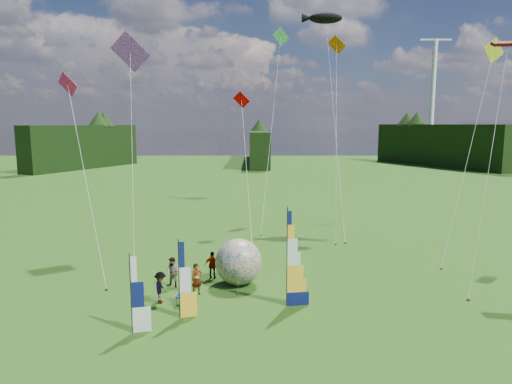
{
  "coord_description": "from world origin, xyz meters",
  "views": [
    {
      "loc": [
        -1.07,
        -18.02,
        8.79
      ],
      "look_at": [
        -1.0,
        4.0,
        5.5
      ],
      "focal_mm": 32.0,
      "sensor_mm": 36.0,
      "label": 1
    }
  ],
  "objects_px": {
    "bol_inflatable": "(238,262)",
    "spectator_a": "(197,279)",
    "side_banner_far": "(131,295)",
    "feather_banner_main": "(287,259)",
    "spectator_d": "(213,265)",
    "spectator_b": "(173,272)",
    "camp_chair": "(183,295)",
    "kite_whale": "(335,108)",
    "spectator_c": "(160,287)",
    "side_banner_left": "(179,281)"
  },
  "relations": [
    {
      "from": "bol_inflatable",
      "to": "spectator_a",
      "type": "height_order",
      "value": "bol_inflatable"
    },
    {
      "from": "side_banner_far",
      "to": "spectator_a",
      "type": "bearing_deg",
      "value": 50.68
    },
    {
      "from": "feather_banner_main",
      "to": "spectator_d",
      "type": "height_order",
      "value": "feather_banner_main"
    },
    {
      "from": "side_banner_far",
      "to": "spectator_a",
      "type": "relative_size",
      "value": 2.02
    },
    {
      "from": "spectator_a",
      "to": "spectator_b",
      "type": "relative_size",
      "value": 1.01
    },
    {
      "from": "bol_inflatable",
      "to": "camp_chair",
      "type": "bearing_deg",
      "value": -131.11
    },
    {
      "from": "spectator_b",
      "to": "kite_whale",
      "type": "distance_m",
      "value": 20.67
    },
    {
      "from": "feather_banner_main",
      "to": "bol_inflatable",
      "type": "relative_size",
      "value": 1.84
    },
    {
      "from": "spectator_b",
      "to": "spectator_a",
      "type": "bearing_deg",
      "value": -17.06
    },
    {
      "from": "spectator_b",
      "to": "camp_chair",
      "type": "xyz_separation_m",
      "value": [
        0.94,
        -2.55,
        -0.28
      ]
    },
    {
      "from": "feather_banner_main",
      "to": "camp_chair",
      "type": "relative_size",
      "value": 4.33
    },
    {
      "from": "spectator_c",
      "to": "spectator_a",
      "type": "bearing_deg",
      "value": -57.86
    },
    {
      "from": "bol_inflatable",
      "to": "spectator_c",
      "type": "xyz_separation_m",
      "value": [
        -3.77,
        -2.64,
        -0.49
      ]
    },
    {
      "from": "bol_inflatable",
      "to": "spectator_a",
      "type": "xyz_separation_m",
      "value": [
        -2.11,
        -1.56,
        -0.45
      ]
    },
    {
      "from": "bol_inflatable",
      "to": "spectator_d",
      "type": "relative_size",
      "value": 1.62
    },
    {
      "from": "spectator_d",
      "to": "side_banner_left",
      "type": "bearing_deg",
      "value": 84.64
    },
    {
      "from": "spectator_c",
      "to": "camp_chair",
      "type": "bearing_deg",
      "value": -107.49
    },
    {
      "from": "side_banner_left",
      "to": "kite_whale",
      "type": "distance_m",
      "value": 22.89
    },
    {
      "from": "side_banner_left",
      "to": "camp_chair",
      "type": "relative_size",
      "value": 3.29
    },
    {
      "from": "bol_inflatable",
      "to": "spectator_a",
      "type": "distance_m",
      "value": 2.67
    },
    {
      "from": "spectator_c",
      "to": "camp_chair",
      "type": "xyz_separation_m",
      "value": [
        1.17,
        -0.35,
        -0.24
      ]
    },
    {
      "from": "side_banner_far",
      "to": "kite_whale",
      "type": "xyz_separation_m",
      "value": [
        11.86,
        20.28,
        8.43
      ]
    },
    {
      "from": "side_banner_far",
      "to": "spectator_c",
      "type": "bearing_deg",
      "value": 68.11
    },
    {
      "from": "spectator_a",
      "to": "spectator_c",
      "type": "relative_size",
      "value": 1.06
    },
    {
      "from": "spectator_d",
      "to": "spectator_b",
      "type": "bearing_deg",
      "value": 39.17
    },
    {
      "from": "spectator_a",
      "to": "bol_inflatable",
      "type": "bearing_deg",
      "value": 1.66
    },
    {
      "from": "side_banner_far",
      "to": "bol_inflatable",
      "type": "xyz_separation_m",
      "value": [
        4.3,
        5.96,
        -0.4
      ]
    },
    {
      "from": "camp_chair",
      "to": "kite_whale",
      "type": "relative_size",
      "value": 0.05
    },
    {
      "from": "spectator_a",
      "to": "kite_whale",
      "type": "relative_size",
      "value": 0.08
    },
    {
      "from": "spectator_d",
      "to": "feather_banner_main",
      "type": "bearing_deg",
      "value": 139.89
    },
    {
      "from": "side_banner_left",
      "to": "spectator_c",
      "type": "relative_size",
      "value": 2.27
    },
    {
      "from": "spectator_c",
      "to": "spectator_d",
      "type": "height_order",
      "value": "spectator_d"
    },
    {
      "from": "spectator_a",
      "to": "spectator_d",
      "type": "relative_size",
      "value": 1.05
    },
    {
      "from": "side_banner_left",
      "to": "side_banner_far",
      "type": "relative_size",
      "value": 1.07
    },
    {
      "from": "spectator_a",
      "to": "spectator_c",
      "type": "height_order",
      "value": "spectator_a"
    },
    {
      "from": "spectator_d",
      "to": "kite_whale",
      "type": "height_order",
      "value": "kite_whale"
    },
    {
      "from": "side_banner_left",
      "to": "spectator_d",
      "type": "xyz_separation_m",
      "value": [
        1.01,
        5.4,
        -1.0
      ]
    },
    {
      "from": "bol_inflatable",
      "to": "spectator_b",
      "type": "xyz_separation_m",
      "value": [
        -3.55,
        -0.44,
        -0.45
      ]
    },
    {
      "from": "feather_banner_main",
      "to": "bol_inflatable",
      "type": "bearing_deg",
      "value": 120.1
    },
    {
      "from": "side_banner_far",
      "to": "spectator_b",
      "type": "bearing_deg",
      "value": 69.36
    },
    {
      "from": "spectator_d",
      "to": "camp_chair",
      "type": "bearing_deg",
      "value": 79.64
    },
    {
      "from": "side_banner_left",
      "to": "spectator_b",
      "type": "distance_m",
      "value": 4.27
    },
    {
      "from": "bol_inflatable",
      "to": "spectator_b",
      "type": "bearing_deg",
      "value": -172.91
    },
    {
      "from": "side_banner_far",
      "to": "kite_whale",
      "type": "bearing_deg",
      "value": 46.8
    },
    {
      "from": "spectator_c",
      "to": "camp_chair",
      "type": "relative_size",
      "value": 1.45
    },
    {
      "from": "spectator_a",
      "to": "kite_whale",
      "type": "bearing_deg",
      "value": 23.83
    },
    {
      "from": "spectator_b",
      "to": "kite_whale",
      "type": "height_order",
      "value": "kite_whale"
    },
    {
      "from": "bol_inflatable",
      "to": "feather_banner_main",
      "type": "bearing_deg",
      "value": -51.55
    },
    {
      "from": "kite_whale",
      "to": "spectator_a",
      "type": "bearing_deg",
      "value": -139.23
    },
    {
      "from": "spectator_a",
      "to": "spectator_b",
      "type": "distance_m",
      "value": 1.82
    }
  ]
}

